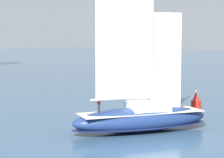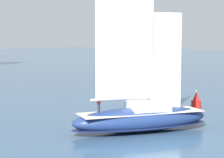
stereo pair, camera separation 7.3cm
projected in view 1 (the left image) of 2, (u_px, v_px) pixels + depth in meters
The scene contains 3 objects.
ground_plane at pixel (141, 131), 35.00m from camera, with size 400.00×400.00×0.00m, color #385675.
sailboat_main at pixel (141, 116), 34.88m from camera, with size 11.67×8.69×15.96m.
channel_buoy at pixel (196, 101), 46.34m from camera, with size 1.04×1.04×1.90m.
Camera 1 is at (-28.31, -19.72, 7.56)m, focal length 70.00 mm.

